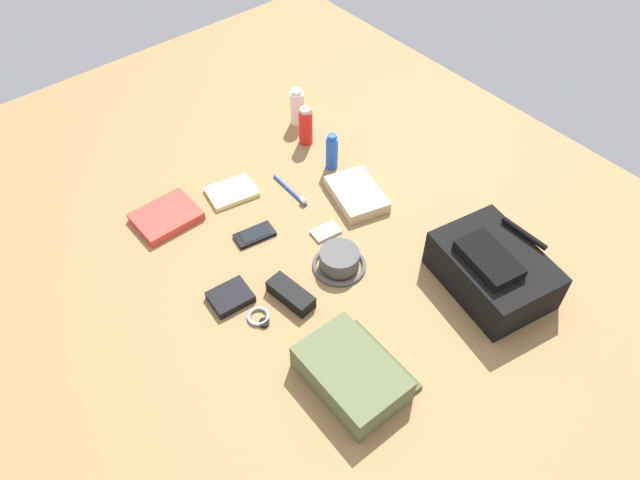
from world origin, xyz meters
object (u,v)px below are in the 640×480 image
Objects in this scene: paperback_novel at (166,217)px; wristwatch at (259,317)px; bucket_hat at (338,261)px; notepad at (232,192)px; sunscreen_spray at (306,126)px; toothbrush at (292,191)px; media_player at (326,232)px; toothpaste_tube at (297,107)px; toiletry_pouch at (352,373)px; backpack at (492,269)px; folded_towel at (357,194)px; cell_phone at (255,235)px; wallet at (230,297)px; deodorant_spray at (332,152)px; sunglasses_case at (291,294)px.

wristwatch is at bearing 0.39° from paperback_novel.
notepad is (-0.45, -0.06, -0.02)m from bucket_hat.
paperback_novel is (0.02, -0.57, -0.06)m from sunscreen_spray.
media_player is at bearing -8.08° from toothbrush.
media_player is (0.48, -0.27, -0.06)m from toothpaste_tube.
toiletry_pouch reaches higher than toothbrush.
wristwatch is at bearing -119.42° from backpack.
folded_towel is (-0.49, -0.05, -0.05)m from backpack.
wallet is (0.15, -0.19, 0.01)m from cell_phone.
sunscreen_spray reaches higher than toiletry_pouch.
sunscreen_spray is 0.75× the size of paperback_novel.
deodorant_spray is (-0.34, 0.27, 0.04)m from bucket_hat.
wristwatch is 0.65× the size of wallet.
deodorant_spray is 0.65m from wristwatch.
toothpaste_tube reaches higher than media_player.
sunglasses_case is at bearing 88.64° from wristwatch.
notepad is (0.16, -0.39, -0.06)m from toothpaste_tube.
folded_towel is at bearing 77.94° from cell_phone.
toothpaste_tube is at bearing 133.93° from wallet.
toothpaste_tube is 0.27m from deodorant_spray.
toiletry_pouch is at bearing -10.18° from cell_phone.
sunscreen_spray is 0.68m from sunglasses_case.
folded_towel is at bearing 43.66° from toothbrush.
cell_phone is at bearing -57.92° from sunscreen_spray.
toothbrush is (0.17, -0.20, -0.06)m from sunscreen_spray.
bucket_hat is at bearing -28.71° from toothpaste_tube.
wallet is at bearing -55.75° from sunscreen_spray.
folded_towel reaches higher than cell_phone.
toothpaste_tube is 0.86m from wristwatch.
cell_phone is at bearing -76.46° from deodorant_spray.
backpack reaches higher than bucket_hat.
wallet is at bearing -51.48° from cell_phone.
sunscreen_spray is 0.44m from media_player.
deodorant_spray is (0.16, -0.02, -0.00)m from sunscreen_spray.
wallet is at bearing -23.82° from notepad.
media_player is at bearing -43.82° from deodorant_spray.
toothbrush reaches higher than cell_phone.
toothbrush is 1.16× the size of notepad.
bucket_hat is 0.45m from notepad.
toiletry_pouch is at bearing -25.61° from toothbrush.
deodorant_spray is 0.31m from media_player.
sunscreen_spray reaches higher than cell_phone.
toothpaste_tube is at bearing 151.29° from bucket_hat.
deodorant_spray is at bearing 118.36° from wallet.
wristwatch is (0.60, -0.61, -0.06)m from toothpaste_tube.
deodorant_spray is at bearing 75.94° from paperback_novel.
bucket_hat reaches higher than toothbrush.
backpack is at bearing 87.85° from toiletry_pouch.
bucket_hat is 0.14m from media_player.
toothbrush reaches higher than notepad.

